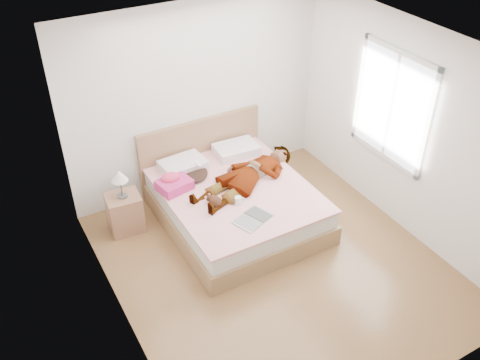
{
  "coord_description": "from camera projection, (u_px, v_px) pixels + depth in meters",
  "views": [
    {
      "loc": [
        -2.62,
        -3.8,
        4.44
      ],
      "look_at": [
        0.0,
        0.85,
        0.7
      ],
      "focal_mm": 40.0,
      "sensor_mm": 36.0,
      "label": 1
    }
  ],
  "objects": [
    {
      "name": "ground",
      "position": [
        275.0,
        264.0,
        6.31
      ],
      "size": [
        4.0,
        4.0,
        0.0
      ],
      "primitive_type": "plane",
      "color": "#533319",
      "rests_on": "ground"
    },
    {
      "name": "woman",
      "position": [
        248.0,
        172.0,
        6.79
      ],
      "size": [
        1.81,
        1.15,
        0.23
      ],
      "primitive_type": "imported",
      "rotation": [
        0.0,
        0.0,
        -1.24
      ],
      "color": "silver",
      "rests_on": "bed"
    },
    {
      "name": "hair",
      "position": [
        192.0,
        172.0,
        6.93
      ],
      "size": [
        0.48,
        0.55,
        0.07
      ],
      "primitive_type": "ellipsoid",
      "rotation": [
        0.0,
        0.0,
        -0.19
      ],
      "color": "black",
      "rests_on": "bed"
    },
    {
      "name": "phone",
      "position": [
        198.0,
        164.0,
        6.84
      ],
      "size": [
        0.07,
        0.1,
        0.05
      ],
      "primitive_type": "cube",
      "rotation": [
        0.44,
        0.0,
        0.33
      ],
      "color": "silver",
      "rests_on": "bed"
    },
    {
      "name": "room_shell",
      "position": [
        392.0,
        106.0,
        6.38
      ],
      "size": [
        4.0,
        4.0,
        4.0
      ],
      "color": "white",
      "rests_on": "ground"
    },
    {
      "name": "bed",
      "position": [
        233.0,
        200.0,
        6.89
      ],
      "size": [
        1.8,
        2.08,
        1.0
      ],
      "color": "olive",
      "rests_on": "ground"
    },
    {
      "name": "towel",
      "position": [
        173.0,
        183.0,
        6.64
      ],
      "size": [
        0.45,
        0.39,
        0.21
      ],
      "color": "#D13883",
      "rests_on": "bed"
    },
    {
      "name": "magazine",
      "position": [
        253.0,
        219.0,
        6.19
      ],
      "size": [
        0.51,
        0.42,
        0.03
      ],
      "color": "silver",
      "rests_on": "bed"
    },
    {
      "name": "coffee_mug",
      "position": [
        238.0,
        200.0,
        6.41
      ],
      "size": [
        0.13,
        0.09,
        0.1
      ],
      "color": "white",
      "rests_on": "bed"
    },
    {
      "name": "plush_toy",
      "position": [
        214.0,
        201.0,
        6.38
      ],
      "size": [
        0.2,
        0.24,
        0.12
      ],
      "color": "black",
      "rests_on": "bed"
    },
    {
      "name": "nightstand",
      "position": [
        125.0,
        210.0,
        6.69
      ],
      "size": [
        0.44,
        0.4,
        0.89
      ],
      "color": "#926343",
      "rests_on": "ground"
    }
  ]
}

